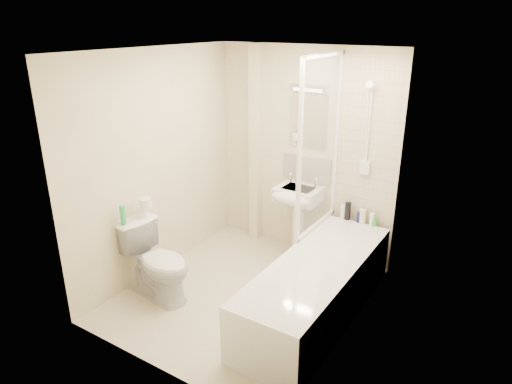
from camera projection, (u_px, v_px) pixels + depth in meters
The scene contains 25 objects.
floor at pixel (244, 294), 4.68m from camera, with size 2.50×2.50×0.00m, color beige.
wall_back at pixel (304, 153), 5.24m from camera, with size 2.20×0.02×2.40m, color beige.
wall_left at pixel (157, 165), 4.80m from camera, with size 0.02×2.50×2.40m, color beige.
wall_right at pixel (355, 209), 3.70m from camera, with size 0.02×2.50×2.40m, color beige.
ceiling at pixel (242, 50), 3.83m from camera, with size 2.20×2.50×0.02m, color white.
tile_back at pixel (368, 143), 4.77m from camera, with size 0.70×0.01×1.75m, color beige.
tile_right at pixel (361, 179), 3.71m from camera, with size 0.01×2.10×1.75m, color beige.
pipe_boxing at pixel (256, 147), 5.50m from camera, with size 0.12×0.12×2.40m, color beige.
splashback at pixel (307, 168), 5.27m from camera, with size 0.60×0.01×0.30m, color beige.
mirror at pixel (309, 121), 5.07m from camera, with size 0.46×0.01×0.60m, color white.
strip_light at pixel (309, 88), 4.92m from camera, with size 0.42×0.07×0.07m, color silver.
bathtub at pixel (317, 287), 4.29m from camera, with size 0.70×2.10×0.55m.
shower_screen at pixel (320, 146), 4.59m from camera, with size 0.04×0.92×1.80m.
shower_fixture at pixel (368, 133), 4.70m from camera, with size 0.10×0.16×0.99m.
pedestal_sink at pixel (297, 203), 5.21m from camera, with size 0.50×0.47×0.97m.
bottle_white_a at pixel (343, 212), 5.09m from camera, with size 0.06×0.06×0.16m, color white.
bottle_black_b at pixel (348, 211), 5.06m from camera, with size 0.06×0.06×0.20m, color black.
bottle_blue at pixel (359, 217), 5.00m from camera, with size 0.06×0.06×0.12m, color navy.
bottle_cream at pixel (363, 216), 4.98m from camera, with size 0.07×0.07×0.16m, color #F9E6C0.
bottle_white_b at pixel (372, 219), 4.93m from camera, with size 0.05×0.05×0.14m, color white.
bottle_green at pixel (374, 222), 4.92m from camera, with size 0.06×0.06×0.10m, color green.
toilet at pixel (158, 261), 4.53m from camera, with size 0.82×0.54×0.78m, color white.
toilet_roll_lower at pixel (141, 212), 4.57m from camera, with size 0.10×0.10×0.10m, color white.
toilet_roll_upper at pixel (145, 203), 4.53m from camera, with size 0.12×0.12×0.10m, color white.
green_bottle at pixel (123, 215), 4.41m from camera, with size 0.06×0.06×0.19m, color green.
Camera 1 is at (2.25, -3.31, 2.65)m, focal length 32.00 mm.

